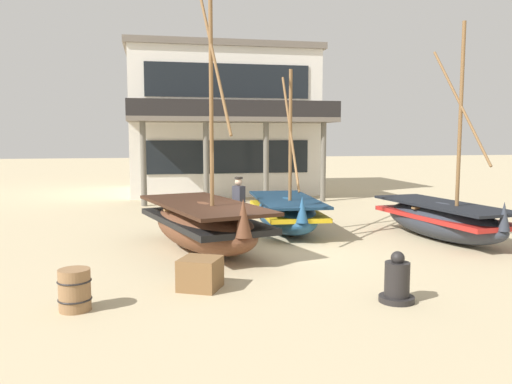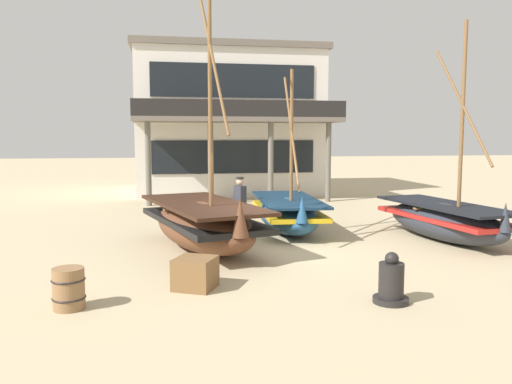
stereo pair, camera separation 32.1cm
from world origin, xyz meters
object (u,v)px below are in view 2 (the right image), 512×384
Objects in this scene: cargo_crate at (195,273)px; capstan_winch at (391,283)px; fishing_boat_near_left at (203,223)px; fishing_boat_centre_large at (288,213)px; fishing_boat_far_right at (444,219)px; fisherman_by_hull at (240,205)px; harbor_building_main at (225,122)px; wooden_barrel at (69,289)px.

capstan_winch is at bearing -23.72° from cargo_crate.
fishing_boat_centre_large is at bearing 37.60° from fishing_boat_near_left.
fishing_boat_centre_large is 4.50m from fishing_boat_far_right.
fisherman_by_hull is at bearing 73.10° from cargo_crate.
capstan_winch is 3.59m from cargo_crate.
cargo_crate is (-7.12, -3.45, -0.28)m from fishing_boat_far_right.
fisherman_by_hull is 12.69m from harbor_building_main.
cargo_crate is (-3.29, 1.45, -0.05)m from capstan_winch.
harbor_building_main reaches higher than fishing_boat_centre_large.
harbor_building_main is at bearing 107.07° from fishing_boat_far_right.
capstan_winch is 1.26× the size of cargo_crate.
capstan_winch is (1.63, -6.92, -0.48)m from fisherman_by_hull.
capstan_winch is (2.88, -4.90, -0.32)m from fishing_boat_near_left.
fishing_boat_far_right is at bearing 25.82° from cargo_crate.
fishing_boat_centre_large reaches higher than capstan_winch.
fishing_boat_centre_large is 6.70× the size of cargo_crate.
fishing_boat_centre_large is at bearing 91.14° from capstan_winch.
fisherman_by_hull reaches higher than cargo_crate.
fishing_boat_far_right is 5.83m from fisherman_by_hull.
fishing_boat_far_right is 6.53× the size of capstan_winch.
fishing_boat_near_left is 6.71m from fishing_boat_far_right.
wooden_barrel is 19.51m from harbor_building_main.
fishing_boat_near_left reaches higher than fishing_boat_far_right.
harbor_building_main reaches higher than wooden_barrel.
capstan_winch is at bearing -128.07° from fishing_boat_far_right.
fisherman_by_hull is 0.18× the size of harbor_building_main.
fishing_boat_near_left is 1.24× the size of fishing_boat_far_right.
fishing_boat_near_left is 4.31× the size of fisherman_by_hull.
fishing_boat_far_right is 7.91m from cargo_crate.
wooden_barrel is (-9.27, -4.25, -0.23)m from fishing_boat_far_right.
fishing_boat_near_left is 1.51× the size of fishing_boat_centre_large.
fishing_boat_near_left is 4.98m from wooden_barrel.
capstan_winch is at bearing -76.77° from fisherman_by_hull.
fishing_boat_centre_large is 0.50× the size of harbor_building_main.
fishing_boat_far_right is 6.22m from capstan_winch.
fisherman_by_hull reaches higher than wooden_barrel.
fishing_boat_near_left is 5.69m from capstan_winch.
harbor_building_main is at bearing 92.05° from fishing_boat_centre_large.
fishing_boat_centre_large is 6.85× the size of wooden_barrel.
fishing_boat_near_left is at bearing 179.90° from fishing_boat_far_right.
fishing_boat_far_right is 8.38× the size of wooden_barrel.
fishing_boat_centre_large is 1.51m from fisherman_by_hull.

